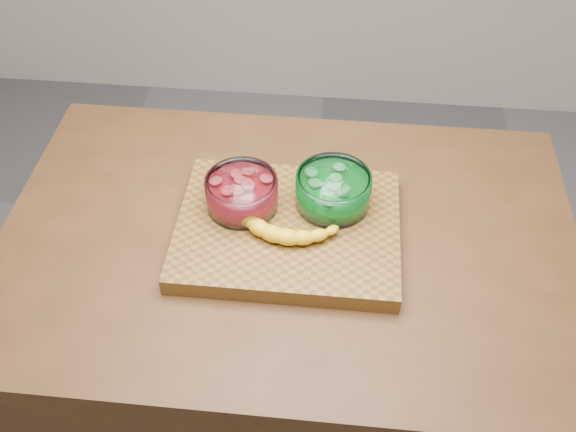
# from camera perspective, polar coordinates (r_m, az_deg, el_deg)

# --- Properties ---
(ground) EXTENTS (3.50, 3.50, 0.00)m
(ground) POSITION_cam_1_polar(r_m,az_deg,el_deg) (2.08, 0.00, -18.61)
(ground) COLOR #5B5B60
(ground) RESTS_ON ground
(counter) EXTENTS (1.20, 0.80, 0.90)m
(counter) POSITION_cam_1_polar(r_m,az_deg,el_deg) (1.69, 0.00, -12.09)
(counter) COLOR #492B15
(counter) RESTS_ON ground
(cutting_board) EXTENTS (0.45, 0.35, 0.04)m
(cutting_board) POSITION_cam_1_polar(r_m,az_deg,el_deg) (1.31, 0.00, -1.21)
(cutting_board) COLOR brown
(cutting_board) RESTS_ON counter
(bowl_red) EXTENTS (0.15, 0.15, 0.07)m
(bowl_red) POSITION_cam_1_polar(r_m,az_deg,el_deg) (1.31, -4.12, 2.03)
(bowl_red) COLOR white
(bowl_red) RESTS_ON cutting_board
(bowl_green) EXTENTS (0.15, 0.15, 0.07)m
(bowl_green) POSITION_cam_1_polar(r_m,az_deg,el_deg) (1.32, 4.03, 2.29)
(bowl_green) COLOR white
(bowl_green) RESTS_ON cutting_board
(banana) EXTENTS (0.25, 0.15, 0.04)m
(banana) POSITION_cam_1_polar(r_m,az_deg,el_deg) (1.28, -0.37, -0.32)
(banana) COLOR yellow
(banana) RESTS_ON cutting_board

